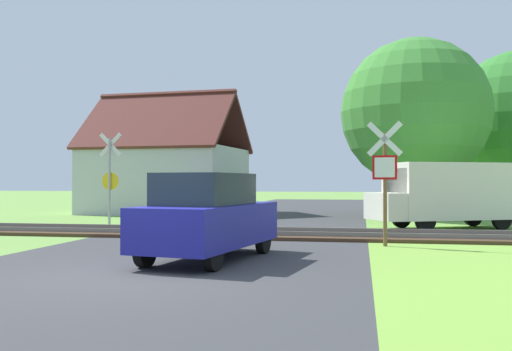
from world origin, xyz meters
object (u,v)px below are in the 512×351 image
at_px(stop_sign_near, 385,175).
at_px(tree_right, 415,112).
at_px(crossing_sign_far, 110,175).
at_px(house, 167,176).
at_px(mail_truck, 446,192).
at_px(parked_car, 208,217).

height_order(stop_sign_near, tree_right, tree_right).
distance_m(stop_sign_near, crossing_sign_far, 10.57).
xyz_separation_m(house, mail_truck, (12.69, -7.71, -0.64)).
distance_m(crossing_sign_far, parked_car, 9.81).
height_order(stop_sign_near, mail_truck, stop_sign_near).
bearing_deg(house, tree_right, -4.86).
bearing_deg(parked_car, tree_right, 79.27).
height_order(crossing_sign_far, tree_right, tree_right).
height_order(crossing_sign_far, mail_truck, crossing_sign_far).
bearing_deg(house, crossing_sign_far, -79.62).
xyz_separation_m(house, tree_right, (12.20, -1.94, 2.80)).
height_order(crossing_sign_far, house, house).
xyz_separation_m(stop_sign_near, tree_right, (1.77, 11.56, 2.88)).
relative_size(crossing_sign_far, house, 0.43).
bearing_deg(mail_truck, house, 33.73).
height_order(tree_right, mail_truck, tree_right).
relative_size(house, tree_right, 1.00).
xyz_separation_m(tree_right, parked_car, (-5.43, -14.72, -3.78)).
distance_m(stop_sign_near, mail_truck, 6.24).
xyz_separation_m(stop_sign_near, house, (-10.43, 13.50, 0.09)).
bearing_deg(tree_right, crossing_sign_far, -148.55).
relative_size(stop_sign_near, parked_car, 0.74).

